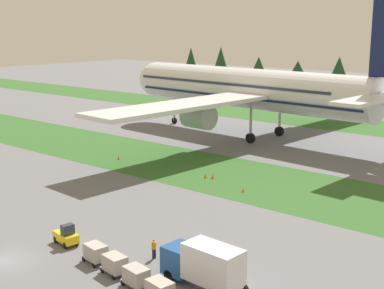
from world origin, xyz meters
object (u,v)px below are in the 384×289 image
object	(u,v)px
baggage_tug	(66,236)
cargo_dolly_third	(136,275)
cargo_dolly_second	(115,263)
catering_truck	(204,264)
pushback_tractor	(131,112)
taxiway_marker_2	(243,190)
taxiway_marker_1	(119,158)
taxiway_marker_3	(205,176)
airliner	(255,89)
taxiway_marker_0	(213,176)
cargo_dolly_fourth	(160,289)
cargo_dolly_lead	(96,252)
ground_crew_marshaller	(154,248)

from	to	relation	value
baggage_tug	cargo_dolly_third	world-z (taller)	baggage_tug
cargo_dolly_second	catering_truck	distance (m)	7.47
cargo_dolly_second	pushback_tractor	xyz separation A→B (m)	(-54.87, 54.80, -0.10)
cargo_dolly_third	taxiway_marker_2	distance (m)	26.03
taxiway_marker_1	taxiway_marker_3	xyz separation A→B (m)	(16.01, 0.48, 0.04)
cargo_dolly_second	cargo_dolly_third	bearing A→B (deg)	-90.00
airliner	baggage_tug	world-z (taller)	airliner
baggage_tug	taxiway_marker_0	bearing A→B (deg)	15.58
baggage_tug	cargo_dolly_second	xyz separation A→B (m)	(7.83, -1.23, 0.10)
taxiway_marker_2	taxiway_marker_3	bearing A→B (deg)	165.02
cargo_dolly_second	catering_truck	size ratio (longest dim) A/B	0.34
cargo_dolly_third	catering_truck	distance (m)	5.20
pushback_tractor	baggage_tug	bearing A→B (deg)	45.26
taxiway_marker_2	cargo_dolly_third	bearing A→B (deg)	-73.57
airliner	pushback_tractor	distance (m)	34.37
catering_truck	taxiway_marker_3	bearing A→B (deg)	40.94
cargo_dolly_fourth	taxiway_marker_0	distance (m)	32.24
airliner	cargo_dolly_fourth	world-z (taller)	airliner
pushback_tractor	catering_truck	bearing A→B (deg)	53.80
baggage_tug	cargo_dolly_lead	world-z (taller)	baggage_tug
cargo_dolly_second	pushback_tractor	bearing A→B (deg)	54.00
airliner	taxiway_marker_2	size ratio (longest dim) A/B	147.24
cargo_dolly_lead	taxiway_marker_0	size ratio (longest dim) A/B	3.53
cargo_dolly_second	pushback_tractor	distance (m)	77.55
cargo_dolly_fourth	taxiway_marker_1	distance (m)	42.96
pushback_tractor	cargo_dolly_fourth	bearing A→B (deg)	51.38
pushback_tractor	cargo_dolly_second	bearing A→B (deg)	49.01
pushback_tractor	taxiway_marker_3	distance (m)	51.60
cargo_dolly_second	taxiway_marker_1	size ratio (longest dim) A/B	4.41
cargo_dolly_third	catering_truck	size ratio (longest dim) A/B	0.34
taxiway_marker_3	cargo_dolly_second	bearing A→B (deg)	-66.03
cargo_dolly_lead	taxiway_marker_2	bearing A→B (deg)	12.84
cargo_dolly_second	taxiway_marker_1	distance (m)	38.03
cargo_dolly_third	catering_truck	xyz separation A→B (m)	(4.04, 3.10, 1.03)
pushback_tractor	ground_crew_marshaller	xyz separation A→B (m)	(55.24, -50.70, 0.13)
cargo_dolly_fourth	pushback_tractor	bearing A→B (deg)	56.37
catering_truck	ground_crew_marshaller	bearing A→B (deg)	80.36
baggage_tug	taxiway_marker_2	distance (m)	23.52
cargo_dolly_third	airliner	bearing A→B (deg)	33.66
cargo_dolly_fourth	catering_truck	bearing A→B (deg)	-9.32
cargo_dolly_lead	catering_truck	distance (m)	10.07
baggage_tug	taxiway_marker_2	world-z (taller)	baggage_tug
pushback_tractor	taxiway_marker_1	bearing A→B (deg)	47.20
baggage_tug	ground_crew_marshaller	distance (m)	8.68
taxiway_marker_2	cargo_dolly_lead	bearing A→B (deg)	-86.12
ground_crew_marshaller	taxiway_marker_0	size ratio (longest dim) A/B	2.55
airliner	taxiway_marker_3	world-z (taller)	airliner
taxiway_marker_1	cargo_dolly_second	bearing A→B (deg)	-43.08
taxiway_marker_3	cargo_dolly_fourth	bearing A→B (deg)	-57.41
cargo_dolly_lead	pushback_tractor	xyz separation A→B (m)	(-52.01, 54.35, -0.10)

